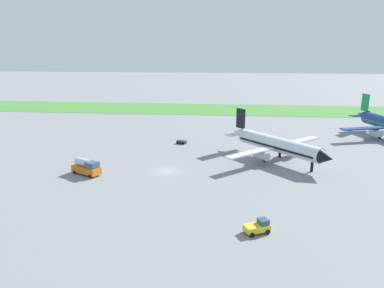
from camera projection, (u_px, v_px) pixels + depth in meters
name	position (u px, v px, depth m)	size (l,w,h in m)	color
ground_plane	(166.00, 171.00, 77.35)	(600.00, 600.00, 0.00)	gray
grass_taxiway_strip	(197.00, 109.00, 153.84)	(360.00, 28.00, 0.08)	#478438
airplane_midfield_jet	(276.00, 145.00, 83.64)	(23.58, 24.31, 10.58)	silver
fuel_truck_near_gate	(86.00, 167.00, 74.95)	(6.89, 5.06, 3.29)	orange
pushback_tug_midfield	(258.00, 227.00, 51.56)	(4.02, 3.24, 1.95)	yellow
baggage_cart_by_runway	(182.00, 142.00, 99.03)	(2.84, 2.47, 0.90)	#2D333D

